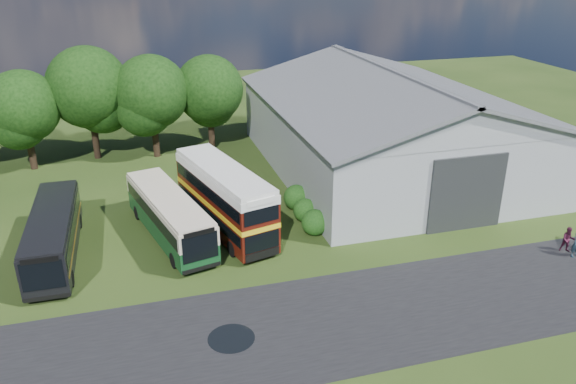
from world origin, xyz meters
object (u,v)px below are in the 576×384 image
object	(u,v)px
bus_maroon_double	(224,199)
bus_dark_single	(54,234)
storage_shed	(386,118)
bus_green_single	(169,215)
visitor_b	(568,240)

from	to	relation	value
bus_maroon_double	bus_dark_single	world-z (taller)	bus_maroon_double
storage_shed	bus_maroon_double	xyz separation A→B (m)	(-14.74, -7.88, -2.03)
bus_green_single	visitor_b	bearing A→B (deg)	-34.32
bus_green_single	bus_maroon_double	size ratio (longest dim) A/B	1.03
bus_dark_single	visitor_b	distance (m)	30.24
storage_shed	bus_maroon_double	size ratio (longest dim) A/B	2.41
bus_green_single	bus_dark_single	size ratio (longest dim) A/B	1.03
visitor_b	storage_shed	bearing A→B (deg)	132.23
bus_green_single	visitor_b	xyz separation A→B (m)	(22.55, -8.42, -0.73)
bus_dark_single	visitor_b	xyz separation A→B (m)	(29.21, -7.80, -0.71)
storage_shed	visitor_b	distance (m)	17.30
bus_maroon_double	bus_dark_single	distance (m)	10.21
bus_green_single	bus_maroon_double	world-z (taller)	bus_maroon_double
bus_dark_single	bus_green_single	bearing A→B (deg)	5.81
bus_dark_single	visitor_b	world-z (taller)	bus_dark_single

